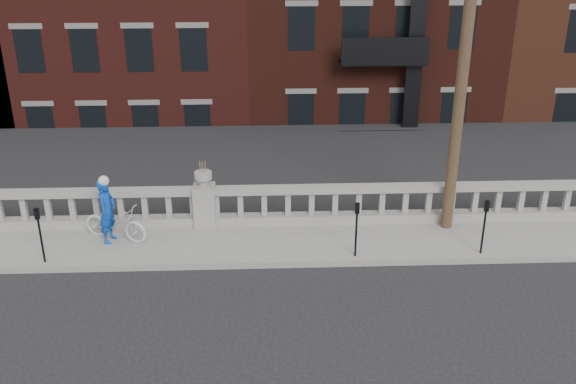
% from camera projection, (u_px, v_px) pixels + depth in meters
% --- Properties ---
extents(ground, '(120.00, 120.00, 0.00)m').
position_uv_depth(ground, '(191.00, 317.00, 13.05)').
color(ground, black).
rests_on(ground, ground).
extents(sidewalk, '(32.00, 2.20, 0.15)m').
position_uv_depth(sidewalk, '(203.00, 244.00, 15.77)').
color(sidewalk, gray).
rests_on(sidewalk, ground).
extents(balustrade, '(28.00, 0.34, 1.03)m').
position_uv_depth(balustrade, '(205.00, 207.00, 16.42)').
color(balustrade, gray).
rests_on(balustrade, sidewalk).
extents(planter_pedestal, '(0.55, 0.55, 1.76)m').
position_uv_depth(planter_pedestal, '(205.00, 201.00, 16.34)').
color(planter_pedestal, gray).
rests_on(planter_pedestal, sidewalk).
extents(lower_level, '(80.00, 44.00, 20.80)m').
position_uv_depth(lower_level, '(243.00, 19.00, 33.17)').
color(lower_level, '#605E59').
rests_on(lower_level, ground).
extents(utility_pole, '(1.60, 0.28, 10.00)m').
position_uv_depth(utility_pole, '(468.00, 25.00, 14.51)').
color(utility_pole, '#422D1E').
rests_on(utility_pole, sidewalk).
extents(parking_meter_b, '(0.10, 0.09, 1.36)m').
position_uv_depth(parking_meter_b, '(39.00, 229.00, 14.49)').
color(parking_meter_b, black).
rests_on(parking_meter_b, sidewalk).
extents(parking_meter_c, '(0.10, 0.09, 1.36)m').
position_uv_depth(parking_meter_c, '(357.00, 223.00, 14.76)').
color(parking_meter_c, black).
rests_on(parking_meter_c, sidewalk).
extents(parking_meter_d, '(0.10, 0.09, 1.36)m').
position_uv_depth(parking_meter_d, '(485.00, 221.00, 14.88)').
color(parking_meter_d, black).
rests_on(parking_meter_d, sidewalk).
extents(bicycle, '(1.80, 1.18, 0.89)m').
position_uv_depth(bicycle, '(115.00, 223.00, 15.70)').
color(bicycle, silver).
rests_on(bicycle, sidewalk).
extents(cyclist, '(0.51, 0.66, 1.61)m').
position_uv_depth(cyclist, '(107.00, 211.00, 15.47)').
color(cyclist, '#0C3EB6').
rests_on(cyclist, sidewalk).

